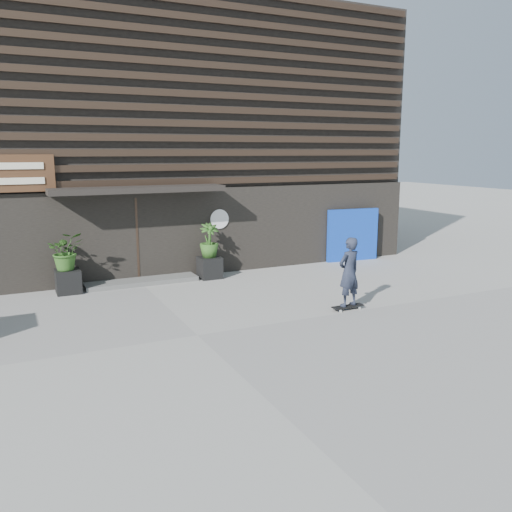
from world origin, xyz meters
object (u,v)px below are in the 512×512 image
planter_pot_left (68,281)px  blue_tarp (353,235)px  planter_pot_right (210,268)px  skateboarder (349,272)px

planter_pot_left → blue_tarp: (8.88, 0.30, 0.55)m
planter_pot_left → planter_pot_right: bearing=0.0°
planter_pot_right → blue_tarp: blue_tarp is taller
skateboarder → blue_tarp: bearing=53.7°
planter_pot_right → blue_tarp: size_ratio=0.33×
planter_pot_right → planter_pot_left: bearing=180.0°
planter_pot_right → skateboarder: 4.62m
planter_pot_right → blue_tarp: (5.08, 0.30, 0.55)m
blue_tarp → skateboarder: 5.64m
planter_pot_right → skateboarder: size_ratio=0.36×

